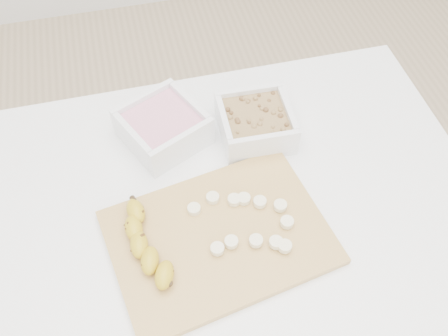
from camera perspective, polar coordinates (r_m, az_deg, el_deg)
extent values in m
plane|color=#C6AD89|center=(1.66, 0.26, -17.81)|extent=(3.50, 3.50, 0.00)
cube|color=white|center=(0.99, 0.41, -4.10)|extent=(1.00, 0.70, 0.04)
cylinder|color=white|center=(1.49, -19.29, -5.92)|extent=(0.05, 0.05, 0.71)
cylinder|color=white|center=(1.57, 13.47, 0.55)|extent=(0.05, 0.05, 0.71)
cube|color=white|center=(1.05, -6.98, 4.71)|extent=(0.21, 0.21, 0.07)
cube|color=pink|center=(1.05, -6.99, 4.83)|extent=(0.17, 0.17, 0.04)
cube|color=white|center=(1.05, 3.63, 5.18)|extent=(0.15, 0.15, 0.07)
cube|color=olive|center=(1.05, 3.64, 5.28)|extent=(0.13, 0.13, 0.04)
cube|color=tan|center=(0.93, -0.57, -7.90)|extent=(0.43, 0.34, 0.01)
cylinder|color=#F3E9B9|center=(0.94, -3.45, -4.71)|extent=(0.02, 0.02, 0.01)
cylinder|color=#F3E9B9|center=(0.95, -1.30, -3.43)|extent=(0.02, 0.02, 0.01)
cylinder|color=#F3E9B9|center=(0.95, 1.16, -3.66)|extent=(0.02, 0.02, 0.01)
cylinder|color=#F3E9B9|center=(0.95, 2.29, -3.54)|extent=(0.02, 0.02, 0.01)
cylinder|color=#F3E9B9|center=(0.95, 4.12, -3.89)|extent=(0.02, 0.02, 0.01)
cylinder|color=#F3E9B9|center=(0.95, 6.45, -4.30)|extent=(0.02, 0.02, 0.01)
cylinder|color=#F3E9B9|center=(0.93, 7.21, -6.16)|extent=(0.02, 0.02, 0.01)
cylinder|color=#F3E9B9|center=(0.90, -0.77, -9.22)|extent=(0.02, 0.02, 0.01)
cylinder|color=#F3E9B9|center=(0.90, 0.84, -8.44)|extent=(0.02, 0.02, 0.01)
cylinder|color=#F3E9B9|center=(0.90, 3.67, -8.31)|extent=(0.02, 0.02, 0.01)
cylinder|color=#F3E9B9|center=(0.91, 5.96, -8.45)|extent=(0.02, 0.02, 0.01)
cylinder|color=#F3E9B9|center=(0.90, 6.97, -8.86)|extent=(0.02, 0.02, 0.01)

